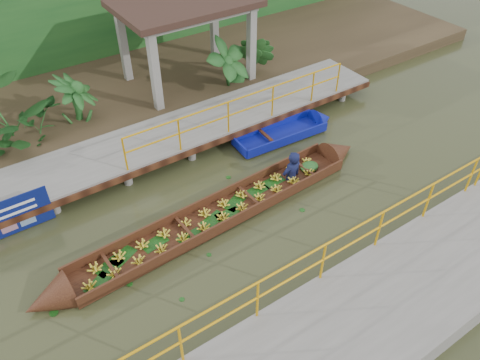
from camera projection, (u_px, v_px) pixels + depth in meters
ground at (211, 227)px, 11.60m from camera, size 80.00×80.00×0.00m
land_strip at (98, 94)px, 16.21m from camera, size 30.00×8.00×0.45m
far_dock at (149, 144)px, 13.47m from camera, size 16.00×2.06×1.66m
near_dock at (365, 323)px, 9.17m from camera, size 18.00×2.40×1.73m
pavilion at (185, 12)px, 15.07m from camera, size 4.40×3.00×3.00m
foliage_backdrop at (62, 21)px, 16.66m from camera, size 30.00×0.80×4.00m
vendor_boat at (231, 205)px, 11.87m from camera, size 9.69×1.41×2.15m
moored_blue_boat at (301, 127)px, 14.75m from camera, size 3.48×1.10×0.82m
tropical_plants at (73, 110)px, 13.62m from camera, size 14.12×1.12×1.41m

